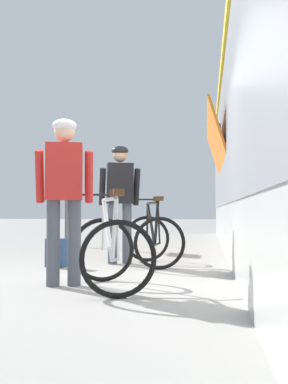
# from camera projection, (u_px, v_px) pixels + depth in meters

# --- Properties ---
(ground_plane) EXTENTS (80.00, 80.00, 0.00)m
(ground_plane) POSITION_uv_depth(u_px,v_px,m) (101.00, 281.00, 5.20)
(ground_plane) COLOR #A09E99
(cyclist_near_in_dark) EXTENTS (0.66, 0.44, 1.76)m
(cyclist_near_in_dark) POSITION_uv_depth(u_px,v_px,m) (120.00, 193.00, 6.91)
(cyclist_near_in_dark) COLOR #4C515B
(cyclist_near_in_dark) RESTS_ON ground
(cyclist_far_in_red) EXTENTS (0.65, 0.40, 1.76)m
(cyclist_far_in_red) POSITION_uv_depth(u_px,v_px,m) (64.00, 186.00, 4.88)
(cyclist_far_in_red) COLOR #4C515B
(cyclist_far_in_red) RESTS_ON ground
(bicycle_near_black) EXTENTS (0.99, 1.23, 0.99)m
(bicycle_near_black) POSITION_uv_depth(u_px,v_px,m) (153.00, 237.00, 6.70)
(bicycle_near_black) COLOR black
(bicycle_near_black) RESTS_ON ground
(bicycle_far_white) EXTENTS (1.04, 1.25, 0.99)m
(bicycle_far_white) POSITION_uv_depth(u_px,v_px,m) (110.00, 249.00, 4.64)
(bicycle_far_white) COLOR black
(bicycle_far_white) RESTS_ON ground
(backpack_on_platform) EXTENTS (0.31, 0.24, 0.40)m
(backpack_on_platform) POSITION_uv_depth(u_px,v_px,m) (57.00, 253.00, 6.49)
(backpack_on_platform) COLOR navy
(backpack_on_platform) RESTS_ON ground
(platform_sign_post) EXTENTS (0.08, 0.70, 2.40)m
(platform_sign_post) POSITION_uv_depth(u_px,v_px,m) (67.00, 174.00, 10.50)
(platform_sign_post) COLOR #595B60
(platform_sign_post) RESTS_ON ground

